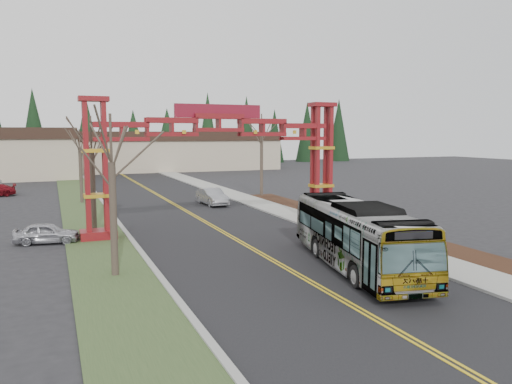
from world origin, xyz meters
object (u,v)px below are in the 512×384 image
bare_tree_median_far (80,151)px  barrel_south (352,219)px  silver_sedan (212,197)px  retail_building_east (168,150)px  barrel_north (305,207)px  transit_bus (356,235)px  bare_tree_right_far (262,135)px  parked_car_near_a (47,233)px  bare_tree_median_mid (92,150)px  gateway_arch (219,143)px  street_sign (369,213)px  bare_tree_median_near (112,163)px  barrel_mid (320,212)px

bare_tree_median_far → barrel_south: 26.77m
silver_sedan → barrel_south: size_ratio=5.37×
retail_building_east → barrel_north: bearing=-90.9°
transit_bus → barrel_south: bearing=69.3°
barrel_north → bare_tree_right_far: bearing=85.4°
parked_car_near_a → bare_tree_median_mid: bare_tree_median_mid is taller
barrel_south → bare_tree_right_far: bearing=88.7°
gateway_arch → bare_tree_right_far: size_ratio=2.09×
barrel_south → barrel_north: size_ratio=0.86×
retail_building_east → transit_bus: bearing=-95.2°
gateway_arch → street_sign: size_ratio=9.14×
gateway_arch → barrel_north: size_ratio=17.73×
bare_tree_median_mid → barrel_south: bearing=-15.3°
gateway_arch → parked_car_near_a: bearing=180.0°
bare_tree_median_near → barrel_south: bearing=21.9°
barrel_north → street_sign: bearing=-91.6°
silver_sedan → street_sign: bearing=-75.8°
silver_sedan → bare_tree_right_far: bare_tree_right_far is taller
parked_car_near_a → barrel_mid: 20.03m
bare_tree_right_far → barrel_south: bearing=-91.3°
street_sign → bare_tree_median_mid: bearing=154.1°
silver_sedan → parked_car_near_a: bearing=-143.8°
parked_car_near_a → bare_tree_right_far: size_ratio=0.43×
bare_tree_right_far → bare_tree_median_mid: bearing=-144.0°
bare_tree_right_far → barrel_mid: 15.64m
bare_tree_median_mid → street_sign: bearing=-25.9°
bare_tree_median_far → street_sign: bearing=-53.8°
bare_tree_median_mid → bare_tree_median_far: size_ratio=1.11×
bare_tree_median_mid → barrel_north: bearing=4.8°
bare_tree_median_near → bare_tree_median_mid: size_ratio=0.96×
retail_building_east → silver_sedan: (-6.77, -49.97, -2.73)m
transit_bus → street_sign: bearing=62.2°
transit_bus → bare_tree_median_near: 12.20m
street_sign → barrel_mid: bearing=88.6°
silver_sedan → parked_car_near_a: 18.60m
transit_bus → barrel_south: 11.98m
barrel_mid → parked_car_near_a: bearing=-175.1°
retail_building_east → barrel_mid: (-1.05, -60.23, -3.00)m
bare_tree_median_near → barrel_south: bare_tree_median_near is taller
gateway_arch → parked_car_near_a: gateway_arch is taller
retail_building_east → street_sign: retail_building_east is taller
barrel_north → transit_bus: bearing=-109.6°
gateway_arch → street_sign: bearing=-30.0°
barrel_south → barrel_north: (-0.54, 6.26, 0.07)m
gateway_arch → barrel_mid: bearing=10.9°
retail_building_east → barrel_north: 57.52m
bare_tree_median_far → gateway_arch: bearing=-65.9°
parked_car_near_a → street_sign: size_ratio=1.90×
bare_tree_right_far → street_sign: bearing=-93.3°
bare_tree_median_mid → barrel_south: 18.95m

